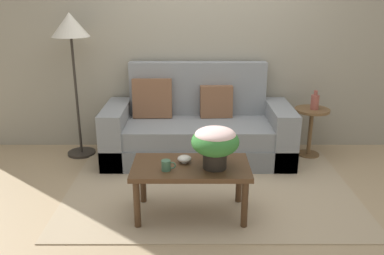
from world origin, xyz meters
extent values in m
plane|color=tan|center=(0.00, 0.00, 0.00)|extent=(14.00, 14.00, 0.00)
cube|color=gray|center=(0.00, 1.19, 1.38)|extent=(6.40, 0.12, 2.77)
cube|color=tan|center=(0.00, -0.07, 0.01)|extent=(2.78, 1.94, 0.01)
cube|color=slate|center=(-0.11, 0.66, 0.12)|extent=(2.12, 0.86, 0.25)
cube|color=gray|center=(-0.11, 0.64, 0.35)|extent=(1.62, 0.78, 0.20)
cube|color=gray|center=(-0.11, 1.01, 0.65)|extent=(1.62, 0.16, 0.85)
cube|color=gray|center=(-1.04, 0.66, 0.32)|extent=(0.25, 0.86, 0.64)
cube|color=gray|center=(0.82, 0.66, 0.32)|extent=(0.25, 0.86, 0.64)
cube|color=brown|center=(0.11, 0.87, 0.64)|extent=(0.38, 0.17, 0.38)
cube|color=brown|center=(-0.64, 0.87, 0.68)|extent=(0.46, 0.19, 0.47)
cylinder|color=#442D1B|center=(-0.63, -0.79, 0.21)|extent=(0.06, 0.06, 0.43)
cylinder|color=#442D1B|center=(0.25, -0.79, 0.21)|extent=(0.06, 0.06, 0.43)
cylinder|color=#442D1B|center=(-0.63, -0.36, 0.21)|extent=(0.06, 0.06, 0.43)
cylinder|color=#442D1B|center=(0.25, -0.36, 0.21)|extent=(0.06, 0.06, 0.43)
cube|color=#4C331E|center=(-0.19, -0.57, 0.45)|extent=(0.99, 0.54, 0.04)
cylinder|color=brown|center=(1.21, 0.78, 0.01)|extent=(0.26, 0.26, 0.03)
cylinder|color=brown|center=(1.21, 0.78, 0.29)|extent=(0.05, 0.05, 0.52)
cylinder|color=brown|center=(1.21, 0.78, 0.56)|extent=(0.40, 0.40, 0.03)
cylinder|color=#2D2823|center=(-1.51, 0.82, 0.01)|extent=(0.33, 0.33, 0.03)
cylinder|color=#2D2823|center=(-1.51, 0.82, 0.71)|extent=(0.03, 0.03, 1.36)
cone|color=beige|center=(-1.51, 0.82, 1.52)|extent=(0.42, 0.42, 0.26)
cylinder|color=black|center=(0.01, -0.63, 0.55)|extent=(0.20, 0.20, 0.16)
ellipsoid|color=#337533|center=(0.01, -0.63, 0.70)|extent=(0.39, 0.39, 0.23)
ellipsoid|color=beige|center=(0.01, -0.63, 0.76)|extent=(0.34, 0.34, 0.13)
cylinder|color=#3D664C|center=(-0.39, -0.68, 0.51)|extent=(0.08, 0.08, 0.09)
torus|color=#3D664C|center=(-0.34, -0.68, 0.51)|extent=(0.06, 0.01, 0.06)
cylinder|color=silver|center=(-0.24, -0.52, 0.48)|extent=(0.05, 0.05, 0.02)
ellipsoid|color=silver|center=(-0.24, -0.52, 0.50)|extent=(0.12, 0.12, 0.05)
cylinder|color=#934C42|center=(1.23, 0.77, 0.66)|extent=(0.09, 0.09, 0.17)
cylinder|color=#934C42|center=(1.23, 0.77, 0.77)|extent=(0.04, 0.04, 0.06)
camera|label=1|loc=(-0.18, -3.70, 1.85)|focal=37.77mm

